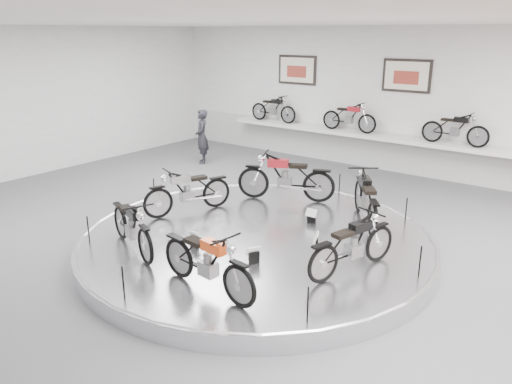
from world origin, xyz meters
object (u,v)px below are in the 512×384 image
Objects in this scene: bike_d at (132,225)px; bike_c at (188,190)px; shelf at (397,139)px; bike_e at (207,261)px; visitor at (202,137)px; bike_f at (353,244)px; bike_b at (286,177)px; display_platform at (256,242)px; bike_a at (366,199)px.

bike_c is at bearing 126.98° from bike_d.
bike_d is (-1.24, -8.21, -0.24)m from shelf.
bike_e is at bearing -85.19° from shelf.
visitor reaches higher than bike_c.
bike_f is at bearing 14.82° from visitor.
bike_d is 0.97× the size of bike_e.
bike_d is at bearing -10.31° from visitor.
bike_f is at bearing 115.74° from bike_b.
display_platform is 3.73× the size of bike_a.
bike_c is at bearing 33.58° from bike_b.
bike_d is at bearing -124.33° from display_platform.
bike_a is 0.95× the size of bike_b.
bike_f is at bearing -7.61° from display_platform.
display_platform is at bearing 75.81° from bike_d.
bike_f reaches higher than display_platform.
bike_c is 1.04× the size of bike_d.
bike_c is at bearing -105.97° from shelf.
bike_d is (-2.55, -3.52, -0.05)m from bike_a.
bike_a is 1.07× the size of bike_e.
bike_b reaches higher than bike_d.
visitor is at bearing 74.96° from bike_f.
bike_b reaches higher than bike_a.
shelf is at bearing 90.00° from display_platform.
shelf is 6.78× the size of visitor.
bike_d reaches higher than bike_f.
display_platform is at bearing 98.40° from bike_f.
bike_a is at bearing 138.75° from bike_c.
visitor is at bearing 143.96° from bike_d.
bike_b reaches higher than shelf.
bike_f is 8.45m from visitor.
bike_e is (1.95, -0.26, 0.01)m from bike_d.
bike_a is at bearing 25.82° from visitor.
display_platform is 3.97× the size of bike_c.
visitor is at bearing -50.66° from bike_b.
visitor is (-4.50, 2.14, -0.02)m from bike_b.
bike_a is at bearing 74.18° from bike_d.
bike_b is (-0.68, -4.46, -0.17)m from shelf.
bike_d is 1.97m from bike_e.
bike_c is 0.99× the size of visitor.
display_platform is 4.13× the size of bike_f.
bike_f is at bearing 105.97° from bike_c.
shelf is 6.99m from bike_f.
bike_c reaches higher than bike_d.
visitor is (-5.18, -2.32, -0.19)m from shelf.
bike_c is 1.98m from bike_d.
bike_a is at bearing 52.38° from display_platform.
bike_d is (-0.56, -3.75, -0.08)m from bike_b.
shelf is 4.51m from bike_b.
visitor reaches higher than bike_d.
bike_b is at bearing 101.73° from bike_d.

